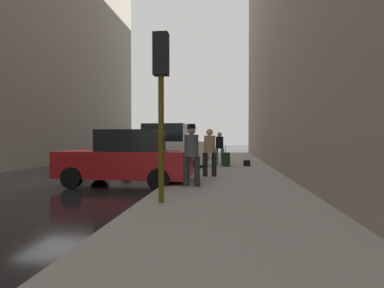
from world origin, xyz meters
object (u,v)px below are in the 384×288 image
Objects in this scene: pedestrian_in_jeans at (219,146)px; pedestrian_with_beanie at (191,152)px; parked_white_van at (162,148)px; traffic_light at (161,80)px; rolling_suitcase at (226,159)px; pedestrian_in_tan_coat at (210,150)px; fire_hydrant at (203,156)px; duffel_bag at (247,163)px; parked_red_hatchback at (127,159)px; parked_gray_coupe at (181,148)px.

pedestrian_with_beanie is at bearing -94.91° from pedestrian_in_jeans.
traffic_light is at bearing -77.78° from parked_white_van.
traffic_light reaches higher than rolling_suitcase.
pedestrian_in_tan_coat is at bearing 80.39° from pedestrian_with_beanie.
traffic_light is at bearing -89.75° from fire_hydrant.
duffel_bag is (1.37, -0.54, -0.81)m from pedestrian_in_jeans.
rolling_suitcase reaches higher than duffel_bag.
traffic_light is (1.85, -3.18, 1.91)m from parked_red_hatchback.
pedestrian_with_beanie reaches higher than pedestrian_in_jeans.
pedestrian_in_jeans is 0.96× the size of pedestrian_with_beanie.
parked_gray_coupe reaches higher than rolling_suitcase.
pedestrian_in_jeans is (2.86, 6.22, 0.26)m from parked_red_hatchback.
traffic_light is 4.86m from pedestrian_in_tan_coat.
parked_white_van is 3.41m from fire_hydrant.
pedestrian_with_beanie is at bearing -70.57° from parked_white_van.
parked_white_van reaches higher than pedestrian_in_jeans.
parked_red_hatchback is 2.50× the size of pedestrian_in_tan_coat.
rolling_suitcase is at bearing 59.60° from parked_red_hatchback.
traffic_light reaches higher than pedestrian_in_jeans.
traffic_light is at bearing -96.08° from pedestrian_in_jeans.
pedestrian_with_beanie reaches higher than rolling_suitcase.
rolling_suitcase is at bearing 0.83° from parked_white_van.
parked_white_van is at bearing -179.17° from rolling_suitcase.
pedestrian_with_beanie is 4.04× the size of duffel_bag.
pedestrian_in_jeans reaches higher than fire_hydrant.
traffic_light reaches higher than parked_white_van.
pedestrian_in_jeans and pedestrian_in_tan_coat have the same top height.
duffel_bag is at bearing -53.39° from parked_gray_coupe.
pedestrian_in_tan_coat is at bearing 26.69° from parked_red_hatchback.
rolling_suitcase is (3.18, 0.05, -0.54)m from parked_white_van.
parked_gray_coupe is at bearing 97.26° from traffic_light.
rolling_suitcase is (0.56, 4.11, -0.61)m from pedestrian_in_tan_coat.
rolling_suitcase is at bearing 82.25° from pedestrian_in_tan_coat.
duffel_bag is at bearing 4.10° from parked_white_van.
pedestrian_with_beanie is at bearing -79.71° from parked_gray_coupe.
pedestrian_with_beanie is 6.99m from duffel_bag.
fire_hydrant is 3.52m from duffel_bag.
rolling_suitcase is at bearing 81.22° from traffic_light.
parked_red_hatchback is 4.15m from traffic_light.
pedestrian_in_jeans is 3.89× the size of duffel_bag.
parked_white_van is at bearing 102.22° from traffic_light.
fire_hydrant is (1.80, 2.85, -0.54)m from parked_white_van.
traffic_light is at bearing -104.96° from duffel_bag.
pedestrian_with_beanie is (-0.39, -2.28, 0.03)m from pedestrian_in_tan_coat.
parked_white_van is 6.73m from pedestrian_with_beanie.
parked_white_van is at bearing -90.00° from parked_gray_coupe.
pedestrian_in_tan_coat reaches higher than duffel_bag.
rolling_suitcase reaches higher than fire_hydrant.
pedestrian_in_jeans reaches higher than rolling_suitcase.
parked_white_van reaches higher than parked_red_hatchback.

